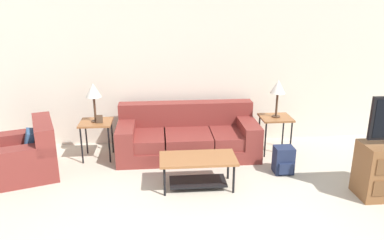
{
  "coord_description": "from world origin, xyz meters",
  "views": [
    {
      "loc": [
        -0.43,
        -2.81,
        2.51
      ],
      "look_at": [
        0.02,
        2.42,
        0.8
      ],
      "focal_mm": 35.0,
      "sensor_mm": 36.0,
      "label": 1
    }
  ],
  "objects_px": {
    "coffee_table": "(198,165)",
    "table_lamp_right": "(278,88)",
    "side_table_right": "(276,121)",
    "side_table_left": "(96,126)",
    "armchair": "(26,156)",
    "backpack": "(284,160)",
    "couch": "(187,138)",
    "table_lamp_left": "(93,92)"
  },
  "relations": [
    {
      "from": "couch",
      "to": "backpack",
      "type": "xyz_separation_m",
      "value": [
        1.38,
        -0.85,
        -0.09
      ]
    },
    {
      "from": "armchair",
      "to": "side_table_right",
      "type": "xyz_separation_m",
      "value": [
        3.92,
        0.52,
        0.27
      ]
    },
    {
      "from": "table_lamp_left",
      "to": "couch",
      "type": "bearing_deg",
      "value": 1.64
    },
    {
      "from": "couch",
      "to": "coffee_table",
      "type": "height_order",
      "value": "couch"
    },
    {
      "from": "side_table_right",
      "to": "table_lamp_right",
      "type": "xyz_separation_m",
      "value": [
        -0.0,
        0.0,
        0.56
      ]
    },
    {
      "from": "table_lamp_right",
      "to": "backpack",
      "type": "distance_m",
      "value": 1.23
    },
    {
      "from": "couch",
      "to": "side_table_left",
      "type": "distance_m",
      "value": 1.5
    },
    {
      "from": "couch",
      "to": "side_table_right",
      "type": "height_order",
      "value": "couch"
    },
    {
      "from": "couch",
      "to": "table_lamp_right",
      "type": "relative_size",
      "value": 3.66
    },
    {
      "from": "coffee_table",
      "to": "side_table_right",
      "type": "xyz_separation_m",
      "value": [
        1.42,
        1.14,
        0.23
      ]
    },
    {
      "from": "backpack",
      "to": "side_table_right",
      "type": "bearing_deg",
      "value": 83.13
    },
    {
      "from": "couch",
      "to": "side_table_right",
      "type": "relative_size",
      "value": 3.66
    },
    {
      "from": "armchair",
      "to": "coffee_table",
      "type": "relative_size",
      "value": 1.17
    },
    {
      "from": "table_lamp_left",
      "to": "coffee_table",
      "type": "bearing_deg",
      "value": -36.64
    },
    {
      "from": "couch",
      "to": "table_lamp_left",
      "type": "relative_size",
      "value": 3.66
    },
    {
      "from": "coffee_table",
      "to": "side_table_right",
      "type": "bearing_deg",
      "value": 38.72
    },
    {
      "from": "coffee_table",
      "to": "side_table_right",
      "type": "distance_m",
      "value": 1.84
    },
    {
      "from": "couch",
      "to": "backpack",
      "type": "bearing_deg",
      "value": -31.44
    },
    {
      "from": "armchair",
      "to": "table_lamp_left",
      "type": "height_order",
      "value": "table_lamp_left"
    },
    {
      "from": "side_table_right",
      "to": "table_lamp_right",
      "type": "bearing_deg",
      "value": 180.0
    },
    {
      "from": "side_table_left",
      "to": "table_lamp_left",
      "type": "distance_m",
      "value": 0.56
    },
    {
      "from": "armchair",
      "to": "backpack",
      "type": "bearing_deg",
      "value": -4.19
    },
    {
      "from": "coffee_table",
      "to": "table_lamp_right",
      "type": "xyz_separation_m",
      "value": [
        1.42,
        1.14,
        0.79
      ]
    },
    {
      "from": "table_lamp_right",
      "to": "coffee_table",
      "type": "bearing_deg",
      "value": -141.28
    },
    {
      "from": "couch",
      "to": "backpack",
      "type": "distance_m",
      "value": 1.62
    },
    {
      "from": "coffee_table",
      "to": "backpack",
      "type": "distance_m",
      "value": 1.38
    },
    {
      "from": "side_table_left",
      "to": "backpack",
      "type": "height_order",
      "value": "side_table_left"
    },
    {
      "from": "couch",
      "to": "table_lamp_left",
      "type": "xyz_separation_m",
      "value": [
        -1.48,
        -0.04,
        0.83
      ]
    },
    {
      "from": "side_table_right",
      "to": "backpack",
      "type": "bearing_deg",
      "value": -96.87
    },
    {
      "from": "coffee_table",
      "to": "table_lamp_left",
      "type": "xyz_separation_m",
      "value": [
        -1.53,
        1.14,
        0.79
      ]
    },
    {
      "from": "side_table_left",
      "to": "armchair",
      "type": "bearing_deg",
      "value": -151.47
    },
    {
      "from": "armchair",
      "to": "coffee_table",
      "type": "bearing_deg",
      "value": -13.91
    },
    {
      "from": "couch",
      "to": "armchair",
      "type": "relative_size",
      "value": 1.88
    },
    {
      "from": "side_table_right",
      "to": "side_table_left",
      "type": "bearing_deg",
      "value": 180.0
    },
    {
      "from": "armchair",
      "to": "side_table_right",
      "type": "distance_m",
      "value": 3.96
    },
    {
      "from": "armchair",
      "to": "table_lamp_left",
      "type": "relative_size",
      "value": 1.94
    },
    {
      "from": "side_table_left",
      "to": "side_table_right",
      "type": "height_order",
      "value": "same"
    },
    {
      "from": "side_table_left",
      "to": "backpack",
      "type": "xyz_separation_m",
      "value": [
        2.86,
        -0.8,
        -0.36
      ]
    },
    {
      "from": "armchair",
      "to": "table_lamp_right",
      "type": "xyz_separation_m",
      "value": [
        3.92,
        0.52,
        0.83
      ]
    },
    {
      "from": "coffee_table",
      "to": "table_lamp_left",
      "type": "distance_m",
      "value": 2.07
    },
    {
      "from": "table_lamp_left",
      "to": "table_lamp_right",
      "type": "xyz_separation_m",
      "value": [
        2.96,
        0.0,
        0.0
      ]
    },
    {
      "from": "side_table_left",
      "to": "side_table_right",
      "type": "relative_size",
      "value": 1.0
    }
  ]
}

